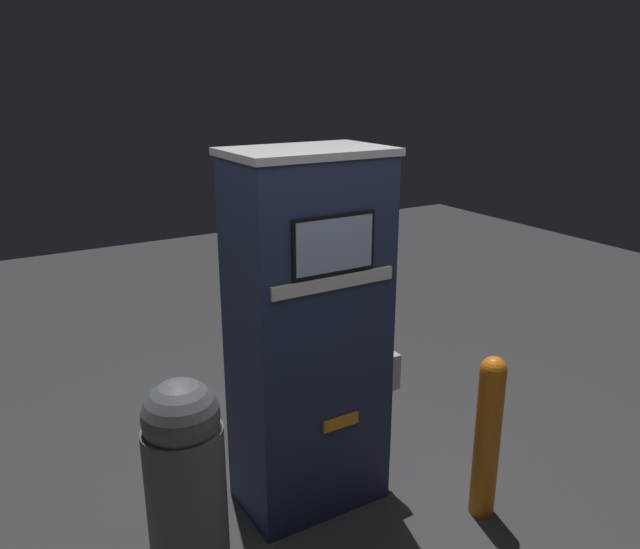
% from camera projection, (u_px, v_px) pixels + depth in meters
% --- Properties ---
extents(ground_plane, '(14.00, 14.00, 0.00)m').
position_uv_depth(ground_plane, '(332.00, 519.00, 3.64)').
color(ground_plane, '#38383A').
extents(gas_pump, '(0.93, 0.56, 2.12)m').
position_uv_depth(gas_pump, '(309.00, 336.00, 3.54)').
color(gas_pump, '#232D4C').
rests_on(gas_pump, ground_plane).
extents(safety_bollard, '(0.15, 0.15, 1.00)m').
position_uv_depth(safety_bollard, '(488.00, 433.00, 3.55)').
color(safety_bollard, orange).
rests_on(safety_bollard, ground_plane).
extents(trash_bin, '(0.39, 0.39, 1.14)m').
position_uv_depth(trash_bin, '(186.00, 484.00, 3.02)').
color(trash_bin, '#51565B').
rests_on(trash_bin, ground_plane).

